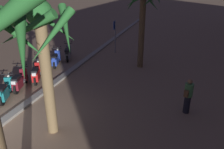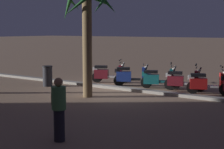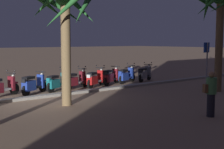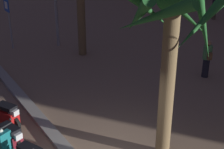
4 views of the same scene
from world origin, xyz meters
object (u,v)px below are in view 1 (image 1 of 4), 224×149
object	(u,v)px
scooter_maroon_far_back	(46,65)
scooter_grey_mid_centre	(68,53)
scooter_teal_mid_rear	(5,91)
scooter_blue_mid_front	(56,60)
crossing_sign	(115,33)
scooter_red_gap_after_mid	(37,74)
palm_tree_by_mall_entrance	(143,6)
palm_tree_far_corner	(42,39)
scooter_maroon_lead_nearest	(20,81)
pedestrian_by_palm_tree	(188,95)

from	to	relation	value
scooter_maroon_far_back	scooter_grey_mid_centre	bearing A→B (deg)	178.63
scooter_teal_mid_rear	scooter_maroon_far_back	bearing A→B (deg)	-178.28
scooter_blue_mid_front	scooter_teal_mid_rear	size ratio (longest dim) A/B	1.03
scooter_teal_mid_rear	crossing_sign	bearing A→B (deg)	163.71
scooter_maroon_far_back	scooter_red_gap_after_mid	size ratio (longest dim) A/B	0.98
scooter_teal_mid_rear	crossing_sign	world-z (taller)	crossing_sign
scooter_maroon_far_back	scooter_teal_mid_rear	distance (m)	3.49
scooter_grey_mid_centre	scooter_red_gap_after_mid	bearing A→B (deg)	2.44
palm_tree_by_mall_entrance	scooter_red_gap_after_mid	bearing A→B (deg)	-51.02
scooter_maroon_far_back	palm_tree_far_corner	world-z (taller)	palm_tree_far_corner
scooter_blue_mid_front	scooter_maroon_far_back	world-z (taller)	scooter_blue_mid_front
scooter_red_gap_after_mid	scooter_maroon_lead_nearest	distance (m)	1.14
scooter_red_gap_after_mid	scooter_maroon_far_back	bearing A→B (deg)	-169.77
scooter_maroon_far_back	crossing_sign	bearing A→B (deg)	153.20
scooter_maroon_lead_nearest	palm_tree_far_corner	xyz separation A→B (m)	(2.50, 3.37, 2.95)
pedestrian_by_palm_tree	scooter_grey_mid_centre	bearing A→B (deg)	-120.75
scooter_grey_mid_centre	palm_tree_by_mall_entrance	distance (m)	6.06
scooter_blue_mid_front	palm_tree_by_mall_entrance	distance (m)	6.33
scooter_grey_mid_centre	scooter_blue_mid_front	bearing A→B (deg)	-3.91
scooter_red_gap_after_mid	palm_tree_by_mall_entrance	bearing A→B (deg)	128.98
scooter_blue_mid_front	scooter_maroon_far_back	xyz separation A→B (m)	(1.18, 0.03, 0.01)
scooter_maroon_far_back	palm_tree_far_corner	size ratio (longest dim) A/B	0.36
palm_tree_by_mall_entrance	crossing_sign	bearing A→B (deg)	-136.14
scooter_red_gap_after_mid	scooter_teal_mid_rear	distance (m)	2.23
pedestrian_by_palm_tree	scooter_teal_mid_rear	bearing A→B (deg)	-80.17
scooter_grey_mid_centre	palm_tree_by_mall_entrance	world-z (taller)	palm_tree_by_mall_entrance
scooter_red_gap_after_mid	palm_tree_far_corner	bearing A→B (deg)	41.01
scooter_maroon_lead_nearest	scooter_grey_mid_centre	bearing A→B (deg)	179.34
scooter_red_gap_after_mid	scooter_teal_mid_rear	bearing A→B (deg)	-3.14
scooter_maroon_lead_nearest	scooter_teal_mid_rear	xyz separation A→B (m)	(1.11, 0.10, -0.00)
scooter_red_gap_after_mid	pedestrian_by_palm_tree	xyz separation A→B (m)	(0.86, 7.77, 0.34)
scooter_blue_mid_front	palm_tree_by_mall_entrance	size ratio (longest dim) A/B	0.35
palm_tree_far_corner	scooter_red_gap_after_mid	bearing A→B (deg)	-138.99
scooter_blue_mid_front	scooter_red_gap_after_mid	xyz separation A→B (m)	(2.44, 0.26, 0.00)
scooter_grey_mid_centre	palm_tree_far_corner	size ratio (longest dim) A/B	0.36
scooter_grey_mid_centre	palm_tree_by_mall_entrance	bearing A→B (deg)	91.24
scooter_maroon_far_back	scooter_teal_mid_rear	size ratio (longest dim) A/B	0.98
scooter_grey_mid_centre	scooter_maroon_lead_nearest	size ratio (longest dim) A/B	0.96
crossing_sign	palm_tree_by_mall_entrance	size ratio (longest dim) A/B	0.48
scooter_teal_mid_rear	scooter_red_gap_after_mid	bearing A→B (deg)	176.86
crossing_sign	palm_tree_far_corner	size ratio (longest dim) A/B	0.52
scooter_blue_mid_front	palm_tree_far_corner	size ratio (longest dim) A/B	0.38
scooter_maroon_lead_nearest	crossing_sign	bearing A→B (deg)	160.82
crossing_sign	scooter_blue_mid_front	bearing A→B (deg)	-33.39
scooter_maroon_lead_nearest	palm_tree_far_corner	distance (m)	5.13
scooter_maroon_lead_nearest	crossing_sign	distance (m)	8.16
scooter_blue_mid_front	scooter_red_gap_after_mid	size ratio (longest dim) A/B	1.03
scooter_maroon_far_back	scooter_red_gap_after_mid	world-z (taller)	scooter_red_gap_after_mid
scooter_maroon_far_back	crossing_sign	distance (m)	6.00
scooter_blue_mid_front	scooter_teal_mid_rear	bearing A→B (deg)	1.71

